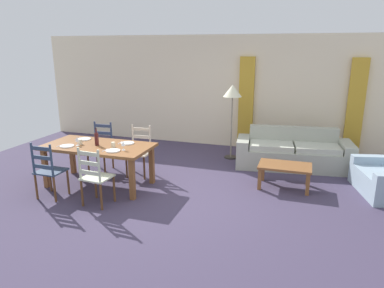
{
  "coord_description": "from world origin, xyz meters",
  "views": [
    {
      "loc": [
        2.05,
        -5.17,
        2.41
      ],
      "look_at": [
        0.18,
        0.53,
        0.75
      ],
      "focal_mm": 32.8,
      "sensor_mm": 36.0,
      "label": 1
    }
  ],
  "objects_px": {
    "coffee_table": "(285,168)",
    "couch": "(293,153)",
    "dining_chair_near_left": "(49,170)",
    "standing_lamp": "(232,95)",
    "coffee_cup_primary": "(113,145)",
    "dining_table": "(98,150)",
    "dining_chair_near_right": "(95,177)",
    "wine_glass_near_right": "(123,144)",
    "wine_bottle": "(97,139)",
    "dining_chair_far_right": "(139,151)",
    "wine_glass_near_left": "(77,139)",
    "coffee_cup_secondary": "(80,142)",
    "dining_chair_far_left": "(101,147)"
  },
  "relations": [
    {
      "from": "wine_glass_near_left",
      "to": "coffee_table",
      "type": "distance_m",
      "value": 3.67
    },
    {
      "from": "couch",
      "to": "standing_lamp",
      "type": "xyz_separation_m",
      "value": [
        -1.34,
        0.19,
        1.12
      ]
    },
    {
      "from": "coffee_cup_secondary",
      "to": "couch",
      "type": "distance_m",
      "value": 4.21
    },
    {
      "from": "dining_table",
      "to": "dining_chair_far_left",
      "type": "xyz_separation_m",
      "value": [
        -0.43,
        0.76,
        -0.19
      ]
    },
    {
      "from": "coffee_cup_secondary",
      "to": "standing_lamp",
      "type": "xyz_separation_m",
      "value": [
        2.22,
        2.37,
        0.62
      ]
    },
    {
      "from": "dining_chair_far_left",
      "to": "couch",
      "type": "bearing_deg",
      "value": 20.53
    },
    {
      "from": "dining_chair_near_right",
      "to": "wine_glass_near_right",
      "type": "relative_size",
      "value": 5.96
    },
    {
      "from": "dining_chair_near_left",
      "to": "wine_glass_near_left",
      "type": "distance_m",
      "value": 0.73
    },
    {
      "from": "dining_chair_far_right",
      "to": "coffee_table",
      "type": "relative_size",
      "value": 1.07
    },
    {
      "from": "standing_lamp",
      "to": "wine_glass_near_right",
      "type": "bearing_deg",
      "value": -118.05
    },
    {
      "from": "standing_lamp",
      "to": "coffee_table",
      "type": "bearing_deg",
      "value": -48.01
    },
    {
      "from": "dining_table",
      "to": "dining_chair_near_right",
      "type": "height_order",
      "value": "dining_chair_near_right"
    },
    {
      "from": "dining_table",
      "to": "wine_glass_near_right",
      "type": "bearing_deg",
      "value": -13.83
    },
    {
      "from": "dining_chair_far_left",
      "to": "coffee_cup_primary",
      "type": "distance_m",
      "value": 1.15
    },
    {
      "from": "dining_chair_near_right",
      "to": "dining_chair_far_left",
      "type": "distance_m",
      "value": 1.72
    },
    {
      "from": "wine_bottle",
      "to": "coffee_cup_primary",
      "type": "bearing_deg",
      "value": -3.57
    },
    {
      "from": "wine_bottle",
      "to": "wine_glass_near_right",
      "type": "xyz_separation_m",
      "value": [
        0.59,
        -0.13,
        -0.01
      ]
    },
    {
      "from": "dining_chair_near_left",
      "to": "coffee_table",
      "type": "distance_m",
      "value": 3.99
    },
    {
      "from": "coffee_cup_primary",
      "to": "coffee_cup_secondary",
      "type": "bearing_deg",
      "value": -178.25
    },
    {
      "from": "dining_chair_near_left",
      "to": "couch",
      "type": "xyz_separation_m",
      "value": [
        3.71,
        2.87,
        -0.19
      ]
    },
    {
      "from": "dining_chair_far_right",
      "to": "wine_glass_near_left",
      "type": "relative_size",
      "value": 5.96
    },
    {
      "from": "wine_glass_near_left",
      "to": "coffee_table",
      "type": "height_order",
      "value": "wine_glass_near_left"
    },
    {
      "from": "wine_glass_near_right",
      "to": "standing_lamp",
      "type": "height_order",
      "value": "standing_lamp"
    },
    {
      "from": "dining_table",
      "to": "coffee_table",
      "type": "xyz_separation_m",
      "value": [
        3.16,
        0.92,
        -0.31
      ]
    },
    {
      "from": "couch",
      "to": "standing_lamp",
      "type": "height_order",
      "value": "standing_lamp"
    },
    {
      "from": "dining_table",
      "to": "dining_chair_near_left",
      "type": "bearing_deg",
      "value": -122.2
    },
    {
      "from": "coffee_cup_primary",
      "to": "coffee_table",
      "type": "bearing_deg",
      "value": 18.66
    },
    {
      "from": "couch",
      "to": "coffee_table",
      "type": "relative_size",
      "value": 2.63
    },
    {
      "from": "coffee_cup_primary",
      "to": "couch",
      "type": "xyz_separation_m",
      "value": [
        2.91,
        2.17,
        -0.5
      ]
    },
    {
      "from": "dining_chair_near_left",
      "to": "coffee_cup_primary",
      "type": "bearing_deg",
      "value": 41.36
    },
    {
      "from": "dining_chair_near_right",
      "to": "coffee_cup_secondary",
      "type": "relative_size",
      "value": 10.67
    },
    {
      "from": "wine_glass_near_right",
      "to": "coffee_cup_primary",
      "type": "relative_size",
      "value": 1.79
    },
    {
      "from": "dining_table",
      "to": "standing_lamp",
      "type": "relative_size",
      "value": 1.16
    },
    {
      "from": "dining_chair_near_right",
      "to": "couch",
      "type": "xyz_separation_m",
      "value": [
        2.83,
        2.88,
        -0.19
      ]
    },
    {
      "from": "coffee_table",
      "to": "dining_chair_far_left",
      "type": "bearing_deg",
      "value": -177.45
    },
    {
      "from": "standing_lamp",
      "to": "dining_chair_near_left",
      "type": "bearing_deg",
      "value": -127.73
    },
    {
      "from": "coffee_cup_secondary",
      "to": "couch",
      "type": "height_order",
      "value": "coffee_cup_secondary"
    },
    {
      "from": "dining_chair_near_left",
      "to": "standing_lamp",
      "type": "distance_m",
      "value": 3.98
    },
    {
      "from": "dining_chair_near_right",
      "to": "dining_chair_far_right",
      "type": "bearing_deg",
      "value": 88.64
    },
    {
      "from": "wine_glass_near_right",
      "to": "standing_lamp",
      "type": "distance_m",
      "value": 2.84
    },
    {
      "from": "dining_chair_far_right",
      "to": "wine_glass_near_right",
      "type": "distance_m",
      "value": 0.95
    },
    {
      "from": "dining_chair_near_left",
      "to": "standing_lamp",
      "type": "height_order",
      "value": "standing_lamp"
    },
    {
      "from": "couch",
      "to": "dining_chair_near_right",
      "type": "bearing_deg",
      "value": -134.5
    },
    {
      "from": "coffee_table",
      "to": "couch",
      "type": "bearing_deg",
      "value": 86.17
    },
    {
      "from": "dining_chair_far_right",
      "to": "wine_glass_near_right",
      "type": "xyz_separation_m",
      "value": [
        0.14,
        -0.86,
        0.38
      ]
    },
    {
      "from": "dining_chair_near_left",
      "to": "coffee_table",
      "type": "bearing_deg",
      "value": 24.57
    },
    {
      "from": "dining_table",
      "to": "coffee_table",
      "type": "height_order",
      "value": "dining_table"
    },
    {
      "from": "dining_chair_far_left",
      "to": "standing_lamp",
      "type": "bearing_deg",
      "value": 33.8
    },
    {
      "from": "coffee_cup_primary",
      "to": "coffee_table",
      "type": "relative_size",
      "value": 0.1
    },
    {
      "from": "dining_chair_near_left",
      "to": "wine_glass_near_right",
      "type": "bearing_deg",
      "value": 29.5
    }
  ]
}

